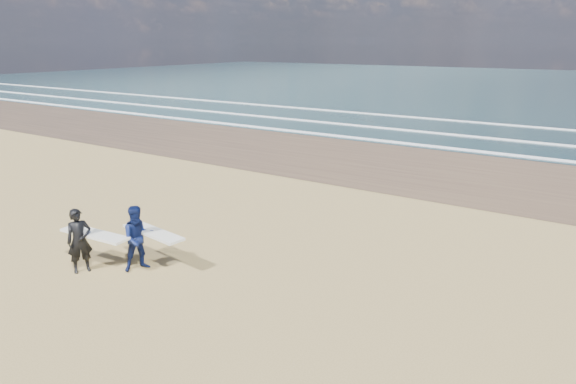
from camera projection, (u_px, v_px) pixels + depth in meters
The scene contains 2 objects.
surfer_near at pixel (81, 240), 13.98m from camera, with size 2.23×1.08×1.81m.
surfer_far at pixel (140, 238), 14.10m from camera, with size 2.25×1.31×1.85m.
Camera 1 is at (11.04, -7.31, 6.12)m, focal length 32.00 mm.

